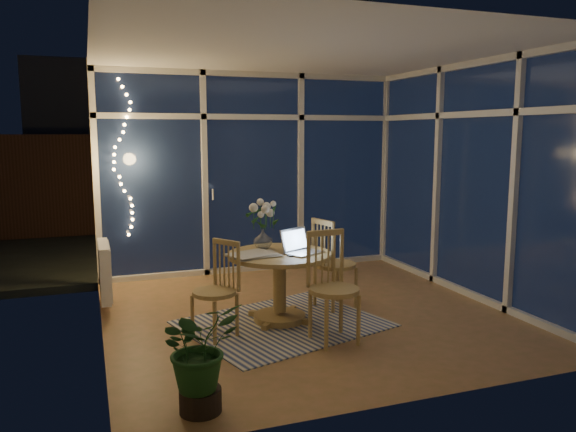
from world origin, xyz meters
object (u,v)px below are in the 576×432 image
object	(u,v)px
chair_front	(334,287)
laptop	(304,240)
dining_table	(280,287)
chair_left	(214,290)
flower_vase	(263,238)
potted_plant	(199,357)
chair_right	(336,262)

from	to	relation	value
chair_front	laptop	size ratio (longest dim) A/B	2.86
dining_table	laptop	xyz separation A→B (m)	(0.21, -0.10, 0.47)
chair_front	laptop	xyz separation A→B (m)	(-0.06, 0.58, 0.31)
dining_table	chair_left	distance (m)	0.74
laptop	flower_vase	size ratio (longest dim) A/B	1.65
flower_vase	potted_plant	distance (m)	2.07
chair_left	potted_plant	world-z (taller)	chair_left
chair_left	potted_plant	xyz separation A→B (m)	(-0.38, -1.30, -0.06)
dining_table	chair_front	xyz separation A→B (m)	(0.27, -0.68, 0.15)
dining_table	flower_vase	distance (m)	0.51
chair_front	potted_plant	bearing A→B (deg)	-151.56
dining_table	potted_plant	distance (m)	1.87
laptop	potted_plant	world-z (taller)	laptop
chair_front	potted_plant	world-z (taller)	chair_front
potted_plant	chair_left	bearing A→B (deg)	73.52
chair_right	chair_front	bearing A→B (deg)	139.95
chair_right	chair_front	distance (m)	1.00
chair_front	flower_vase	bearing A→B (deg)	107.86
chair_right	potted_plant	bearing A→B (deg)	119.79
dining_table	laptop	bearing A→B (deg)	-26.08
chair_right	chair_front	xyz separation A→B (m)	(-0.42, -0.90, 0.01)
potted_plant	dining_table	bearing A→B (deg)	54.88
chair_right	flower_vase	distance (m)	0.85
potted_plant	laptop	bearing A→B (deg)	47.86
chair_left	laptop	xyz separation A→B (m)	(0.91, 0.13, 0.37)
laptop	flower_vase	bearing A→B (deg)	104.48
chair_right	chair_front	world-z (taller)	chair_front
laptop	chair_front	bearing A→B (deg)	-111.60
chair_front	dining_table	bearing A→B (deg)	107.97
chair_left	chair_right	bearing A→B (deg)	75.87
chair_front	potted_plant	size ratio (longest dim) A/B	1.30
dining_table	chair_left	bearing A→B (deg)	-161.51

